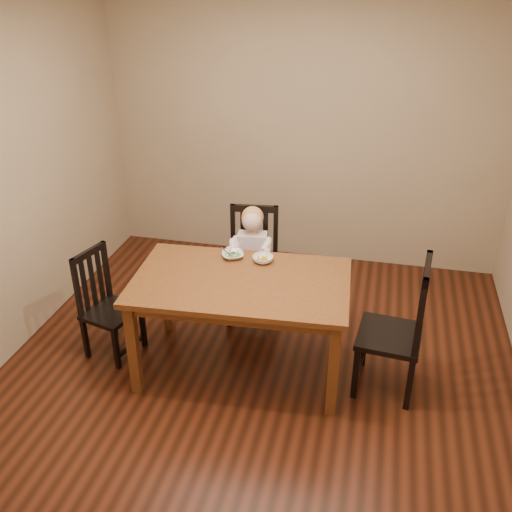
% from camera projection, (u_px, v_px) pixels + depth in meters
% --- Properties ---
extents(room, '(4.01, 4.01, 2.71)m').
position_uv_depth(room, '(260.00, 210.00, 3.91)').
color(room, '#471C0F').
rests_on(room, ground).
extents(dining_table, '(1.64, 1.05, 0.79)m').
position_uv_depth(dining_table, '(241.00, 290.00, 4.22)').
color(dining_table, '#512812').
rests_on(dining_table, room).
extents(chair_child, '(0.48, 0.47, 1.01)m').
position_uv_depth(chair_child, '(253.00, 266.00, 5.00)').
color(chair_child, black).
rests_on(chair_child, room).
extents(chair_left, '(0.46, 0.47, 0.90)m').
position_uv_depth(chair_left, '(107.00, 305.00, 4.53)').
color(chair_left, black).
rests_on(chair_left, room).
extents(chair_right, '(0.49, 0.50, 1.08)m').
position_uv_depth(chair_right, '(398.00, 330.00, 4.08)').
color(chair_right, black).
rests_on(chair_right, room).
extents(toddler, '(0.38, 0.45, 0.56)m').
position_uv_depth(toddler, '(252.00, 254.00, 4.89)').
color(toddler, silver).
rests_on(toddler, chair_child).
extents(bowl_peas, '(0.22, 0.22, 0.04)m').
position_uv_depth(bowl_peas, '(233.00, 255.00, 4.47)').
color(bowl_peas, silver).
rests_on(bowl_peas, dining_table).
extents(bowl_veg, '(0.19, 0.19, 0.05)m').
position_uv_depth(bowl_veg, '(263.00, 259.00, 4.40)').
color(bowl_veg, silver).
rests_on(bowl_veg, dining_table).
extents(fork, '(0.12, 0.08, 0.05)m').
position_uv_depth(fork, '(227.00, 253.00, 4.45)').
color(fork, silver).
rests_on(fork, bowl_peas).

